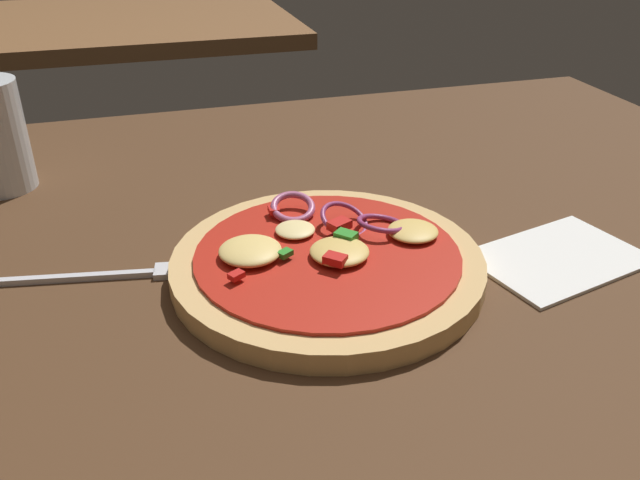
% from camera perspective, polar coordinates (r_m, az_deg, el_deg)
% --- Properties ---
extents(dining_table, '(1.11, 0.82, 0.03)m').
position_cam_1_polar(dining_table, '(0.55, -3.07, -2.85)').
color(dining_table, '#4C301C').
rests_on(dining_table, ground).
extents(pizza, '(0.24, 0.24, 0.04)m').
position_cam_1_polar(pizza, '(0.51, 0.61, -1.88)').
color(pizza, tan).
rests_on(pizza, dining_table).
extents(fork, '(0.19, 0.04, 0.01)m').
position_cam_1_polar(fork, '(0.53, -17.48, -2.94)').
color(fork, silver).
rests_on(fork, dining_table).
extents(napkin, '(0.15, 0.12, 0.00)m').
position_cam_1_polar(napkin, '(0.57, 19.91, -1.47)').
color(napkin, white).
rests_on(napkin, dining_table).
extents(background_table, '(0.77, 0.60, 0.03)m').
position_cam_1_polar(background_table, '(1.61, -17.44, 17.40)').
color(background_table, brown).
rests_on(background_table, ground).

